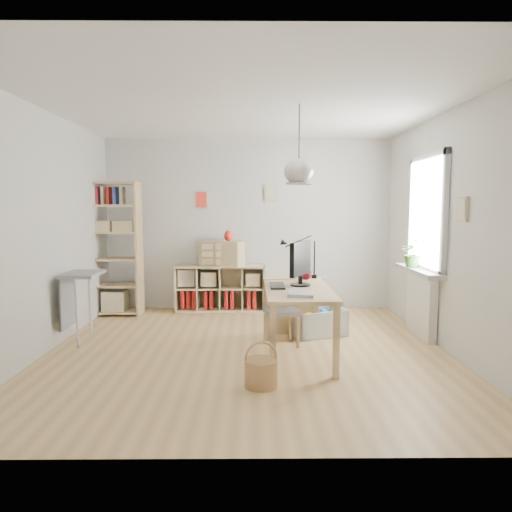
{
  "coord_description": "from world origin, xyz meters",
  "views": [
    {
      "loc": [
        0.06,
        -5.04,
        1.61
      ],
      "look_at": [
        0.1,
        0.3,
        1.05
      ],
      "focal_mm": 32.0,
      "sensor_mm": 36.0,
      "label": 1
    }
  ],
  "objects_px": {
    "cube_shelf": "(219,291)",
    "storage_chest": "(315,316)",
    "desk": "(298,296)",
    "monitor": "(301,261)",
    "tall_bookshelf": "(113,243)",
    "chair": "(280,307)",
    "drawer_chest": "(222,253)"
  },
  "relations": [
    {
      "from": "cube_shelf",
      "to": "storage_chest",
      "type": "relative_size",
      "value": 1.53
    },
    {
      "from": "cube_shelf",
      "to": "desk",
      "type": "bearing_deg",
      "value": -65.39
    },
    {
      "from": "desk",
      "to": "monitor",
      "type": "bearing_deg",
      "value": 71.72
    },
    {
      "from": "cube_shelf",
      "to": "tall_bookshelf",
      "type": "bearing_deg",
      "value": -169.81
    },
    {
      "from": "chair",
      "to": "monitor",
      "type": "bearing_deg",
      "value": -65.49
    },
    {
      "from": "chair",
      "to": "storage_chest",
      "type": "height_order",
      "value": "chair"
    },
    {
      "from": "cube_shelf",
      "to": "storage_chest",
      "type": "bearing_deg",
      "value": -45.51
    },
    {
      "from": "desk",
      "to": "cube_shelf",
      "type": "distance_m",
      "value": 2.48
    },
    {
      "from": "desk",
      "to": "drawer_chest",
      "type": "height_order",
      "value": "drawer_chest"
    },
    {
      "from": "chair",
      "to": "tall_bookshelf",
      "type": "bearing_deg",
      "value": 137.22
    },
    {
      "from": "desk",
      "to": "cube_shelf",
      "type": "relative_size",
      "value": 1.07
    },
    {
      "from": "chair",
      "to": "drawer_chest",
      "type": "height_order",
      "value": "drawer_chest"
    },
    {
      "from": "chair",
      "to": "storage_chest",
      "type": "bearing_deg",
      "value": 31.93
    },
    {
      "from": "tall_bookshelf",
      "to": "drawer_chest",
      "type": "relative_size",
      "value": 3.01
    },
    {
      "from": "tall_bookshelf",
      "to": "chair",
      "type": "height_order",
      "value": "tall_bookshelf"
    },
    {
      "from": "desk",
      "to": "tall_bookshelf",
      "type": "xyz_separation_m",
      "value": [
        -2.59,
        1.95,
        0.43
      ]
    },
    {
      "from": "monitor",
      "to": "drawer_chest",
      "type": "xyz_separation_m",
      "value": [
        -1.01,
        2.06,
        -0.12
      ]
    },
    {
      "from": "monitor",
      "to": "drawer_chest",
      "type": "bearing_deg",
      "value": 141.16
    },
    {
      "from": "desk",
      "to": "chair",
      "type": "height_order",
      "value": "chair"
    },
    {
      "from": "chair",
      "to": "drawer_chest",
      "type": "relative_size",
      "value": 1.15
    },
    {
      "from": "storage_chest",
      "to": "drawer_chest",
      "type": "bearing_deg",
      "value": 114.25
    },
    {
      "from": "cube_shelf",
      "to": "chair",
      "type": "height_order",
      "value": "chair"
    },
    {
      "from": "cube_shelf",
      "to": "monitor",
      "type": "height_order",
      "value": "monitor"
    },
    {
      "from": "chair",
      "to": "monitor",
      "type": "xyz_separation_m",
      "value": [
        0.21,
        -0.29,
        0.59
      ]
    },
    {
      "from": "storage_chest",
      "to": "cube_shelf",
      "type": "bearing_deg",
      "value": 114.5
    },
    {
      "from": "monitor",
      "to": "chair",
      "type": "bearing_deg",
      "value": 150.05
    },
    {
      "from": "monitor",
      "to": "cube_shelf",
      "type": "bearing_deg",
      "value": 141.85
    },
    {
      "from": "cube_shelf",
      "to": "storage_chest",
      "type": "xyz_separation_m",
      "value": [
        1.34,
        -1.37,
        -0.07
      ]
    },
    {
      "from": "cube_shelf",
      "to": "chair",
      "type": "xyz_separation_m",
      "value": [
        0.86,
        -1.81,
        0.14
      ]
    },
    {
      "from": "cube_shelf",
      "to": "drawer_chest",
      "type": "bearing_deg",
      "value": -38.48
    },
    {
      "from": "tall_bookshelf",
      "to": "monitor",
      "type": "height_order",
      "value": "tall_bookshelf"
    },
    {
      "from": "desk",
      "to": "chair",
      "type": "distance_m",
      "value": 0.5
    }
  ]
}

